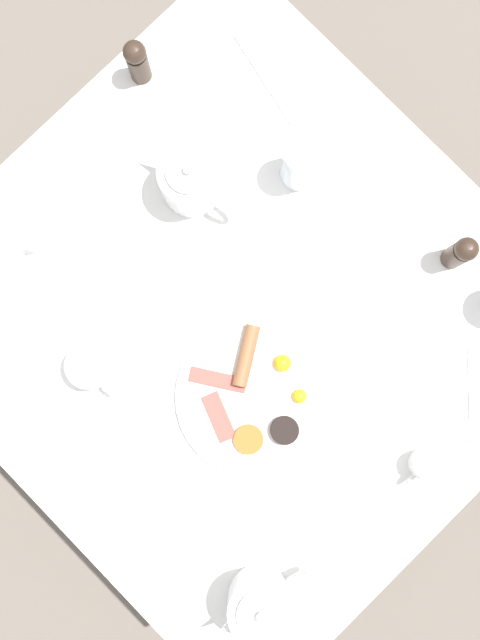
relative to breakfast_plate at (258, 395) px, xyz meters
name	(u,v)px	position (x,y,z in m)	size (l,w,h in m)	color
ground_plane	(240,343)	(-0.07, -0.12, -0.77)	(8.00, 8.00, 0.00)	#70665B
table	(240,324)	(-0.07, -0.12, -0.08)	(0.99, 1.05, 0.76)	white
breakfast_plate	(258,395)	(0.00, 0.00, 0.00)	(0.29, 0.29, 0.04)	white
teapot_near	(191,181)	(-0.18, -0.36, 0.05)	(0.11, 0.20, 0.13)	white
teapot_far	(261,605)	(0.25, 0.26, 0.05)	(0.20, 0.11, 0.13)	white
teacup_with_saucer_left	(92,366)	(0.18, -0.24, 0.02)	(0.13, 0.13, 0.07)	white
teacup_with_saucer_right	(0,250)	(0.15, -0.51, 0.02)	(0.13, 0.13, 0.07)	white
water_glass_tall	(301,163)	(-0.34, -0.24, 0.05)	(0.07, 0.07, 0.12)	white
creamer_jug	(426,466)	(-0.13, 0.30, 0.02)	(0.08, 0.05, 0.06)	white
pepper_grinder	(137,61)	(-0.27, -0.58, 0.05)	(0.04, 0.04, 0.12)	#38281E
salt_grinder	(461,253)	(-0.43, 0.07, 0.05)	(0.04, 0.04, 0.12)	#38281E
fork_by_plate	(473,392)	(-0.28, 0.27, -0.01)	(0.14, 0.14, 0.00)	silver
knife_by_plate	(265,79)	(-0.43, -0.41, -0.01)	(0.06, 0.20, 0.00)	silver
spoon_for_tea	(388,184)	(-0.45, -0.11, -0.01)	(0.16, 0.09, 0.00)	silver
fork_spare	(343,278)	(-0.26, -0.04, -0.01)	(0.16, 0.09, 0.00)	silver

